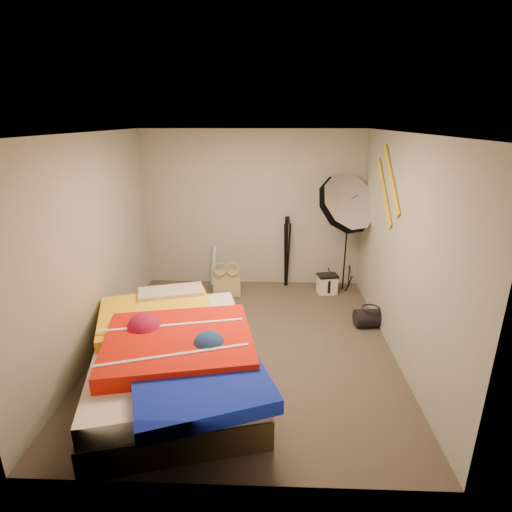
{
  "coord_description": "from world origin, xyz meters",
  "views": [
    {
      "loc": [
        0.28,
        -4.29,
        2.64
      ],
      "look_at": [
        0.1,
        0.6,
        0.95
      ],
      "focal_mm": 28.0,
      "sensor_mm": 36.0,
      "label": 1
    }
  ],
  "objects_px": {
    "duffel_bag": "(370,318)",
    "camera_tripod": "(287,247)",
    "photo_umbrella": "(345,205)",
    "camera_case": "(327,285)",
    "tote_bag": "(227,283)",
    "bed": "(175,356)",
    "wrapping_roll": "(214,265)"
  },
  "relations": [
    {
      "from": "duffel_bag",
      "to": "camera_tripod",
      "type": "distance_m",
      "value": 1.81
    },
    {
      "from": "duffel_bag",
      "to": "photo_umbrella",
      "type": "bearing_deg",
      "value": 96.6
    },
    {
      "from": "photo_umbrella",
      "to": "camera_tripod",
      "type": "relative_size",
      "value": 1.69
    },
    {
      "from": "camera_case",
      "to": "camera_tripod",
      "type": "distance_m",
      "value": 0.88
    },
    {
      "from": "tote_bag",
      "to": "camera_tripod",
      "type": "bearing_deg",
      "value": 17.72
    },
    {
      "from": "camera_case",
      "to": "bed",
      "type": "bearing_deg",
      "value": -138.65
    },
    {
      "from": "wrapping_roll",
      "to": "duffel_bag",
      "type": "distance_m",
      "value": 2.67
    },
    {
      "from": "bed",
      "to": "photo_umbrella",
      "type": "bearing_deg",
      "value": 48.73
    },
    {
      "from": "wrapping_roll",
      "to": "photo_umbrella",
      "type": "distance_m",
      "value": 2.34
    },
    {
      "from": "camera_case",
      "to": "photo_umbrella",
      "type": "bearing_deg",
      "value": -7.47
    },
    {
      "from": "camera_case",
      "to": "duffel_bag",
      "type": "xyz_separation_m",
      "value": [
        0.43,
        -1.06,
        -0.02
      ]
    },
    {
      "from": "camera_case",
      "to": "camera_tripod",
      "type": "relative_size",
      "value": 0.24
    },
    {
      "from": "bed",
      "to": "duffel_bag",
      "type": "bearing_deg",
      "value": 29.25
    },
    {
      "from": "tote_bag",
      "to": "photo_umbrella",
      "type": "bearing_deg",
      "value": -2.33
    },
    {
      "from": "camera_case",
      "to": "bed",
      "type": "xyz_separation_m",
      "value": [
        -1.88,
        -2.36,
        0.18
      ]
    },
    {
      "from": "bed",
      "to": "camera_tripod",
      "type": "height_order",
      "value": "camera_tripod"
    },
    {
      "from": "wrapping_roll",
      "to": "photo_umbrella",
      "type": "bearing_deg",
      "value": -8.62
    },
    {
      "from": "tote_bag",
      "to": "camera_case",
      "type": "distance_m",
      "value": 1.59
    },
    {
      "from": "wrapping_roll",
      "to": "duffel_bag",
      "type": "relative_size",
      "value": 1.63
    },
    {
      "from": "camera_case",
      "to": "photo_umbrella",
      "type": "height_order",
      "value": "photo_umbrella"
    },
    {
      "from": "tote_bag",
      "to": "duffel_bag",
      "type": "relative_size",
      "value": 1.05
    },
    {
      "from": "wrapping_roll",
      "to": "duffel_bag",
      "type": "height_order",
      "value": "wrapping_roll"
    },
    {
      "from": "camera_case",
      "to": "bed",
      "type": "relative_size",
      "value": 0.11
    },
    {
      "from": "wrapping_roll",
      "to": "camera_tripod",
      "type": "height_order",
      "value": "camera_tripod"
    },
    {
      "from": "photo_umbrella",
      "to": "camera_case",
      "type": "bearing_deg",
      "value": -177.42
    },
    {
      "from": "photo_umbrella",
      "to": "bed",
      "type": "bearing_deg",
      "value": -131.27
    },
    {
      "from": "wrapping_roll",
      "to": "tote_bag",
      "type": "bearing_deg",
      "value": -60.98
    },
    {
      "from": "camera_case",
      "to": "bed",
      "type": "height_order",
      "value": "bed"
    },
    {
      "from": "tote_bag",
      "to": "wrapping_roll",
      "type": "relative_size",
      "value": 0.65
    },
    {
      "from": "bed",
      "to": "photo_umbrella",
      "type": "relative_size",
      "value": 1.32
    },
    {
      "from": "bed",
      "to": "camera_tripod",
      "type": "relative_size",
      "value": 2.24
    },
    {
      "from": "duffel_bag",
      "to": "photo_umbrella",
      "type": "distance_m",
      "value": 1.71
    }
  ]
}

